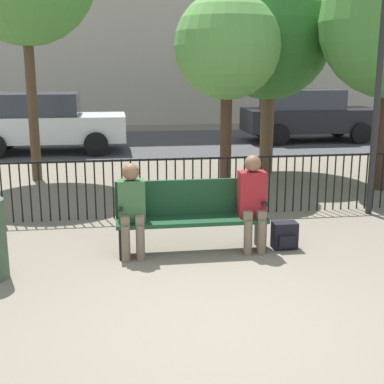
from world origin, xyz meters
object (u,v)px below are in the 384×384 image
at_px(backpack, 285,236).
at_px(tree_0, 227,47).
at_px(parked_car_1, 308,114).
at_px(seated_person_0, 132,205).
at_px(park_bench, 191,213).
at_px(parked_car_0, 45,122).
at_px(seated_person_1, 252,198).
at_px(tree_3, 270,38).
at_px(lamp_post, 380,60).

relative_size(backpack, tree_0, 0.10).
bearing_deg(parked_car_1, seated_person_0, -121.12).
height_order(park_bench, parked_car_0, parked_car_0).
bearing_deg(seated_person_1, parked_car_1, 66.02).
relative_size(seated_person_1, backpack, 3.54).
height_order(tree_3, lamp_post, tree_3).
bearing_deg(seated_person_0, tree_0, 61.87).
bearing_deg(lamp_post, park_bench, -157.17).
relative_size(backpack, lamp_post, 0.10).
xyz_separation_m(backpack, parked_car_0, (-4.07, 8.62, 0.67)).
bearing_deg(seated_person_0, parked_car_1, 58.88).
distance_m(backpack, tree_3, 5.83).
relative_size(seated_person_0, tree_3, 0.28).
relative_size(seated_person_1, parked_car_1, 0.30).
bearing_deg(parked_car_1, seated_person_1, -113.98).
relative_size(seated_person_0, parked_car_0, 0.28).
relative_size(park_bench, parked_car_1, 0.46).
bearing_deg(tree_0, parked_car_0, 129.13).
height_order(park_bench, lamp_post, lamp_post).
bearing_deg(park_bench, tree_0, 71.37).
relative_size(park_bench, backpack, 5.46).
bearing_deg(lamp_post, tree_3, 101.43).
xyz_separation_m(tree_0, parked_car_0, (-4.03, 4.95, -1.85)).
bearing_deg(seated_person_0, lamp_post, 20.38).
bearing_deg(park_bench, backpack, -5.80).
xyz_separation_m(backpack, tree_3, (1.17, 5.01, 2.74)).
bearing_deg(parked_car_1, tree_0, -122.85).
distance_m(seated_person_1, backpack, 0.70).
distance_m(backpack, parked_car_0, 9.56).
relative_size(park_bench, parked_car_0, 0.46).
height_order(backpack, parked_car_1, parked_car_1).
xyz_separation_m(seated_person_0, backpack, (2.00, 0.01, -0.50)).
bearing_deg(tree_0, park_bench, -108.63).
height_order(lamp_post, parked_car_1, lamp_post).
bearing_deg(tree_3, tree_0, -132.04).
distance_m(tree_0, parked_car_1, 7.45).
bearing_deg(backpack, tree_3, 76.83).
distance_m(seated_person_0, tree_0, 4.63).
relative_size(seated_person_1, tree_0, 0.34).
xyz_separation_m(seated_person_1, parked_car_0, (-3.62, 8.62, 0.14)).
distance_m(park_bench, tree_3, 5.96).
height_order(backpack, parked_car_0, parked_car_0).
xyz_separation_m(park_bench, parked_car_0, (-2.84, 8.50, 0.34)).
height_order(seated_person_1, tree_0, tree_0).
height_order(park_bench, seated_person_1, seated_person_1).
distance_m(park_bench, parked_car_1, 10.89).
relative_size(park_bench, seated_person_0, 1.63).
bearing_deg(backpack, tree_0, 90.61).
bearing_deg(seated_person_0, seated_person_1, 0.13).
bearing_deg(backpack, seated_person_1, -179.73).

